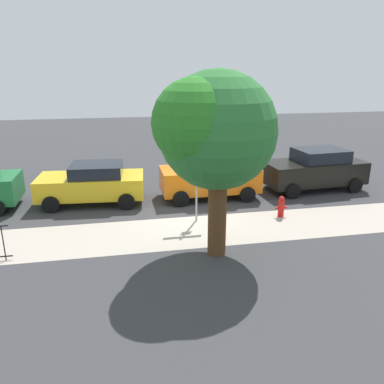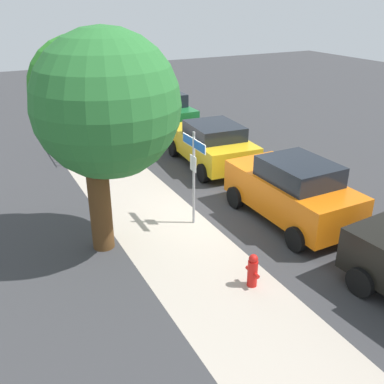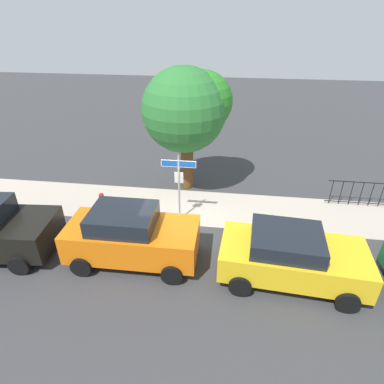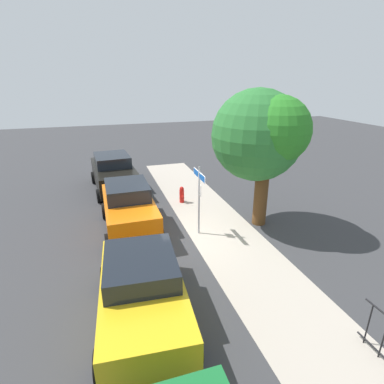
{
  "view_description": "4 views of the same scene",
  "coord_description": "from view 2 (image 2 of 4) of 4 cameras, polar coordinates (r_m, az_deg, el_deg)",
  "views": [
    {
      "loc": [
        2.45,
        13.02,
        5.26
      ],
      "look_at": [
        0.11,
        0.9,
        1.25
      ],
      "focal_mm": 36.25,
      "sensor_mm": 36.0,
      "label": 1
    },
    {
      "loc": [
        -9.62,
        5.35,
        5.79
      ],
      "look_at": [
        -0.87,
        0.83,
        1.31
      ],
      "focal_mm": 40.82,
      "sensor_mm": 36.0,
      "label": 2
    },
    {
      "loc": [
        1.64,
        -9.68,
        7.0
      ],
      "look_at": [
        0.33,
        0.38,
        1.22
      ],
      "focal_mm": 30.12,
      "sensor_mm": 36.0,
      "label": 3
    },
    {
      "loc": [
        9.54,
        -2.88,
        5.54
      ],
      "look_at": [
        -1.11,
        0.43,
        1.31
      ],
      "focal_mm": 28.36,
      "sensor_mm": 36.0,
      "label": 4
    }
  ],
  "objects": [
    {
      "name": "car_white",
      "position": [
        24.57,
        -8.41,
        12.63
      ],
      "size": [
        4.75,
        2.16,
        1.7
      ],
      "rotation": [
        0.0,
        0.0,
        -0.05
      ],
      "color": "white",
      "rests_on": "ground_plane"
    },
    {
      "name": "sidewalk_strip",
      "position": [
        13.6,
        -7.33,
        -0.97
      ],
      "size": [
        24.0,
        2.6,
        0.0
      ],
      "primitive_type": "cube",
      "color": "#B3A697",
      "rests_on": "ground_plane"
    },
    {
      "name": "car_green",
      "position": [
        20.14,
        -4.13,
        10.41
      ],
      "size": [
        4.14,
        2.08,
        1.85
      ],
      "rotation": [
        0.0,
        0.0,
        0.0
      ],
      "color": "#196B30",
      "rests_on": "ground_plane"
    },
    {
      "name": "fire_hydrant",
      "position": [
        9.6,
        7.92,
        -10.11
      ],
      "size": [
        0.42,
        0.22,
        0.78
      ],
      "color": "red",
      "rests_on": "ground_plane"
    },
    {
      "name": "shade_tree",
      "position": [
        10.11,
        -11.46,
        11.26
      ],
      "size": [
        3.53,
        3.33,
        5.24
      ],
      "color": "#51341A",
      "rests_on": "ground_plane"
    },
    {
      "name": "iron_fence",
      "position": [
        18.0,
        -16.47,
        6.52
      ],
      "size": [
        3.48,
        0.04,
        1.07
      ],
      "color": "black",
      "rests_on": "ground_plane"
    },
    {
      "name": "ground_plane",
      "position": [
        12.43,
        1.56,
        -3.32
      ],
      "size": [
        60.0,
        60.0,
        0.0
      ],
      "primitive_type": "plane",
      "color": "#38383A"
    },
    {
      "name": "car_orange",
      "position": [
        12.18,
        12.91,
        0.21
      ],
      "size": [
        4.03,
        2.01,
        1.82
      ],
      "rotation": [
        0.0,
        0.0,
        0.01
      ],
      "color": "orange",
      "rests_on": "ground_plane"
    },
    {
      "name": "car_yellow",
      "position": [
        16.0,
        2.57,
        6.36
      ],
      "size": [
        4.25,
        2.36,
        1.61
      ],
      "rotation": [
        0.0,
        0.0,
        -0.07
      ],
      "color": "gold",
      "rests_on": "ground_plane"
    },
    {
      "name": "street_sign",
      "position": [
        11.41,
        0.23,
        3.95
      ],
      "size": [
        1.24,
        0.07,
        2.61
      ],
      "color": "#9EA0A5",
      "rests_on": "ground_plane"
    }
  ]
}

